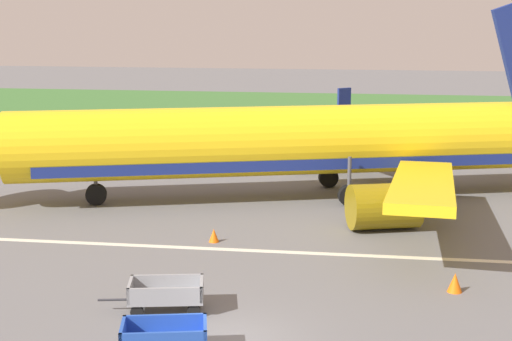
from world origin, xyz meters
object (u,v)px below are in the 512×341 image
(airplane, at_px, (313,142))
(baggage_cart_second_in_row, at_px, (166,294))
(baggage_cart_nearest, at_px, (164,338))
(traffic_cone_mid_apron, at_px, (214,235))
(traffic_cone_near_plane, at_px, (455,282))

(airplane, xyz_separation_m, baggage_cart_second_in_row, (-3.68, -16.97, -2.45))
(airplane, distance_m, baggage_cart_second_in_row, 17.53)
(baggage_cart_nearest, relative_size, traffic_cone_mid_apron, 6.14)
(traffic_cone_mid_apron, bearing_deg, baggage_cart_second_in_row, -90.27)
(baggage_cart_second_in_row, height_order, traffic_cone_mid_apron, baggage_cart_second_in_row)
(airplane, xyz_separation_m, traffic_cone_near_plane, (6.19, -13.69, -2.70))
(baggage_cart_second_in_row, bearing_deg, traffic_cone_near_plane, 18.37)
(baggage_cart_nearest, height_order, traffic_cone_mid_apron, baggage_cart_nearest)
(airplane, bearing_deg, baggage_cart_second_in_row, -102.23)
(airplane, bearing_deg, traffic_cone_mid_apron, -112.15)
(baggage_cart_nearest, xyz_separation_m, traffic_cone_near_plane, (9.02, 6.74, -0.25))
(baggage_cart_nearest, height_order, traffic_cone_near_plane, baggage_cart_nearest)
(baggage_cart_second_in_row, relative_size, traffic_cone_mid_apron, 6.14)
(traffic_cone_near_plane, bearing_deg, traffic_cone_mid_apron, 154.24)
(baggage_cart_second_in_row, bearing_deg, airplane, 77.77)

